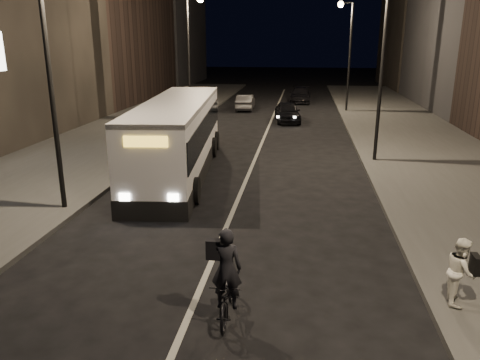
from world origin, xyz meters
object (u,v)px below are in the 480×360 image
(city_bus, at_px, (178,134))
(pedestrian_woman, at_px, (460,271))
(streetlight_right_mid, at_px, (378,44))
(car_mid, at_px, (245,102))
(cyclist_on_bicycle, at_px, (228,288))
(car_near, at_px, (287,112))
(streetlight_right_far, at_px, (347,42))
(streetlight_left_far, at_px, (192,42))
(car_far, at_px, (300,95))
(streetlight_left_near, at_px, (54,45))

(city_bus, distance_m, pedestrian_woman, 12.98)
(streetlight_right_mid, bearing_deg, car_mid, 115.71)
(cyclist_on_bicycle, relative_size, pedestrian_woman, 1.41)
(car_near, bearing_deg, streetlight_right_far, 42.90)
(car_mid, bearing_deg, pedestrian_woman, 103.75)
(streetlight_left_far, bearing_deg, car_far, 58.30)
(cyclist_on_bicycle, relative_size, car_mid, 0.55)
(car_near, bearing_deg, cyclist_on_bicycle, -98.39)
(streetlight_right_far, height_order, car_far, streetlight_right_far)
(streetlight_right_far, relative_size, city_bus, 0.70)
(car_far, bearing_deg, cyclist_on_bicycle, -90.92)
(cyclist_on_bicycle, relative_size, car_far, 0.45)
(streetlight_left_near, height_order, car_mid, streetlight_left_near)
(streetlight_right_far, distance_m, city_bus, 20.90)
(cyclist_on_bicycle, distance_m, pedestrian_woman, 4.89)
(cyclist_on_bicycle, bearing_deg, car_mid, 94.66)
(streetlight_right_mid, xyz_separation_m, car_far, (-3.42, 21.73, -4.70))
(streetlight_left_near, bearing_deg, city_bus, 66.02)
(streetlight_right_far, xyz_separation_m, car_far, (-3.42, 5.73, -4.70))
(pedestrian_woman, bearing_deg, streetlight_left_far, 35.28)
(streetlight_right_far, bearing_deg, streetlight_left_near, -113.96)
(cyclist_on_bicycle, distance_m, car_near, 24.37)
(pedestrian_woman, xyz_separation_m, car_mid, (-8.09, 28.72, -0.27))
(car_near, bearing_deg, car_mid, 116.44)
(streetlight_left_near, bearing_deg, streetlight_left_far, 90.00)
(city_bus, relative_size, car_far, 2.55)
(streetlight_right_mid, relative_size, streetlight_left_far, 1.00)
(car_near, height_order, car_far, car_near)
(car_near, xyz_separation_m, car_mid, (-3.62, 5.35, -0.07))
(streetlight_right_mid, distance_m, car_near, 12.58)
(streetlight_right_far, bearing_deg, pedestrian_woman, -89.46)
(streetlight_right_mid, bearing_deg, streetlight_left_near, -143.12)
(pedestrian_woman, height_order, car_far, pedestrian_woman)
(cyclist_on_bicycle, bearing_deg, car_far, 86.52)
(streetlight_left_near, xyz_separation_m, car_mid, (2.85, 24.24, -4.74))
(streetlight_left_near, relative_size, car_near, 2.02)
(streetlight_left_far, xyz_separation_m, cyclist_on_bicycle, (6.15, -23.47, -4.68))
(streetlight_right_mid, xyz_separation_m, streetlight_left_near, (-10.66, -8.00, 0.00))
(streetlight_right_far, distance_m, streetlight_left_near, 26.26)
(streetlight_left_far, xyz_separation_m, city_bus, (2.31, -12.81, -3.67))
(streetlight_left_near, bearing_deg, pedestrian_woman, -22.28)
(streetlight_right_far, height_order, streetlight_left_far, same)
(streetlight_left_near, distance_m, cyclist_on_bicycle, 9.47)
(streetlight_right_mid, relative_size, car_near, 2.02)
(car_near, bearing_deg, streetlight_left_far, -179.77)
(streetlight_right_mid, xyz_separation_m, streetlight_left_far, (-10.66, 10.00, 0.00))
(car_mid, xyz_separation_m, car_far, (4.40, 5.49, 0.04))
(cyclist_on_bicycle, height_order, car_near, cyclist_on_bicycle)
(pedestrian_woman, relative_size, car_far, 0.32)
(city_bus, height_order, car_mid, city_bus)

